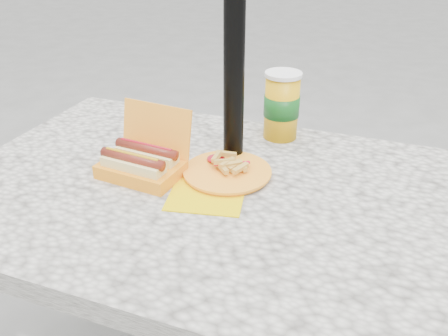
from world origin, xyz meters
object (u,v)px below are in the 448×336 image
(hotdog_box, at_px, (142,162))
(soda_cup, at_px, (282,105))
(fries_plate, at_px, (225,172))
(umbrella_pole, at_px, (235,16))

(hotdog_box, height_order, soda_cup, soda_cup)
(fries_plate, height_order, soda_cup, soda_cup)
(hotdog_box, height_order, fries_plate, hotdog_box)
(fries_plate, bearing_deg, umbrella_pole, 99.85)
(hotdog_box, xyz_separation_m, fries_plate, (0.19, 0.06, -0.02))
(soda_cup, bearing_deg, hotdog_box, -127.34)
(umbrella_pole, bearing_deg, fries_plate, -80.15)
(umbrella_pole, height_order, soda_cup, umbrella_pole)
(umbrella_pole, bearing_deg, soda_cup, 63.43)
(hotdog_box, distance_m, soda_cup, 0.41)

